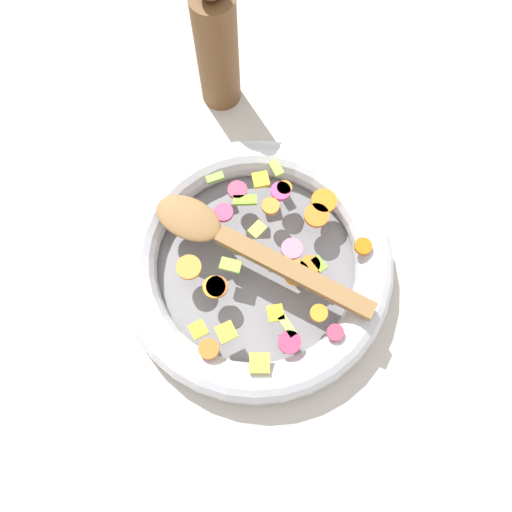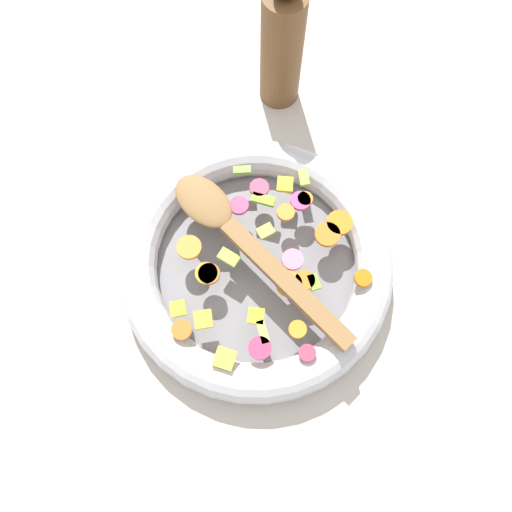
% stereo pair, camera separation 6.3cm
% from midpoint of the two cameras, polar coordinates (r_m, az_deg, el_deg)
% --- Properties ---
extents(ground_plane, '(4.00, 4.00, 0.00)m').
position_cam_midpoint_polar(ground_plane, '(0.68, 2.64, -1.75)').
color(ground_plane, beige).
extents(skillet, '(0.36, 0.36, 0.05)m').
position_cam_midpoint_polar(skillet, '(0.66, 2.72, -1.18)').
color(skillet, slate).
rests_on(skillet, ground_plane).
extents(chopped_vegetables, '(0.26, 0.28, 0.01)m').
position_cam_midpoint_polar(chopped_vegetables, '(0.63, 3.99, -0.61)').
color(chopped_vegetables, orange).
rests_on(chopped_vegetables, skillet).
extents(wooden_spoon, '(0.26, 0.22, 0.01)m').
position_cam_midpoint_polar(wooden_spoon, '(0.63, 1.27, 1.53)').
color(wooden_spoon, olive).
rests_on(wooden_spoon, chopped_vegetables).
extents(pepper_mill, '(0.06, 0.06, 0.22)m').
position_cam_midpoint_polar(pepper_mill, '(0.74, 5.46, 22.44)').
color(pepper_mill, brown).
rests_on(pepper_mill, ground_plane).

